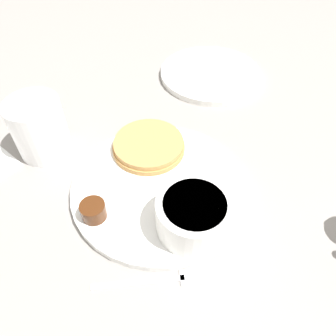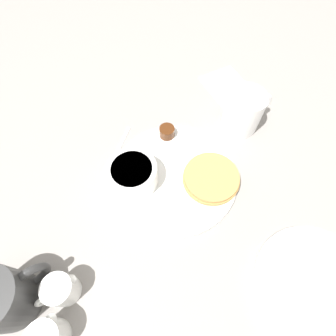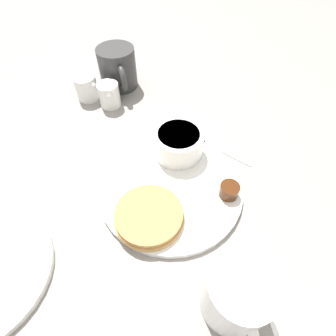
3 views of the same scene
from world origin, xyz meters
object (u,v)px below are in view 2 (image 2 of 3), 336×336
plate (175,176)px  bowl (133,174)px  fork (114,159)px  second_mug (2,298)px  creamer_pitcher_near (61,290)px  coffee_mug (244,111)px

plate → bowl: 0.09m
fork → second_mug: 0.32m
creamer_pitcher_near → fork: creamer_pitcher_near is taller
bowl → fork: bowl is taller
plate → bowl: (-0.04, -0.07, 0.03)m
plate → creamer_pitcher_near: bearing=-80.2°
bowl → second_mug: 0.29m
fork → bowl: bearing=1.2°
bowl → second_mug: second_mug is taller
coffee_mug → fork: 0.31m
plate → fork: (-0.12, -0.08, -0.00)m
plate → coffee_mug: 0.22m
bowl → coffee_mug: bearing=83.2°
plate → coffee_mug: (-0.01, 0.21, 0.04)m
fork → second_mug: size_ratio=1.03×
coffee_mug → creamer_pitcher_near: size_ratio=1.58×
second_mug → plate: bearing=91.3°
bowl → creamer_pitcher_near: 0.24m
bowl → coffee_mug: 0.29m
plate → bowl: size_ratio=2.68×
bowl → coffee_mug: size_ratio=0.84×
bowl → creamer_pitcher_near: size_ratio=1.32×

